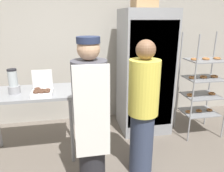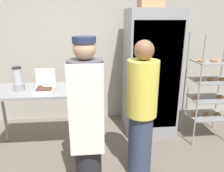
{
  "view_description": "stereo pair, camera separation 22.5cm",
  "coord_description": "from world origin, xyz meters",
  "px_view_note": "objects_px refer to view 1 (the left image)",
  "views": [
    {
      "loc": [
        -0.38,
        -1.7,
        1.82
      ],
      "look_at": [
        0.09,
        0.74,
        1.03
      ],
      "focal_mm": 35.0,
      "sensor_mm": 36.0,
      "label": 1
    },
    {
      "loc": [
        -0.16,
        -1.73,
        1.82
      ],
      "look_at": [
        0.09,
        0.74,
        1.03
      ],
      "focal_mm": 35.0,
      "sensor_mm": 36.0,
      "label": 2
    }
  ],
  "objects_px": {
    "donut_box": "(42,91)",
    "person_customer": "(143,110)",
    "cardboard_storage_box": "(144,0)",
    "refrigerator": "(145,72)",
    "baking_rack": "(202,86)",
    "blender_pitcher": "(13,83)",
    "person_baker": "(91,116)"
  },
  "relations": [
    {
      "from": "baking_rack",
      "to": "donut_box",
      "type": "distance_m",
      "value": 2.36
    },
    {
      "from": "donut_box",
      "to": "blender_pitcher",
      "type": "xyz_separation_m",
      "value": [
        -0.35,
        0.12,
        0.09
      ]
    },
    {
      "from": "refrigerator",
      "to": "person_customer",
      "type": "distance_m",
      "value": 1.17
    },
    {
      "from": "baking_rack",
      "to": "blender_pitcher",
      "type": "xyz_separation_m",
      "value": [
        -2.69,
        -0.14,
        0.25
      ]
    },
    {
      "from": "refrigerator",
      "to": "cardboard_storage_box",
      "type": "distance_m",
      "value": 1.09
    },
    {
      "from": "donut_box",
      "to": "person_customer",
      "type": "height_order",
      "value": "person_customer"
    },
    {
      "from": "cardboard_storage_box",
      "to": "person_customer",
      "type": "distance_m",
      "value": 1.73
    },
    {
      "from": "refrigerator",
      "to": "blender_pitcher",
      "type": "bearing_deg",
      "value": -165.38
    },
    {
      "from": "cardboard_storage_box",
      "to": "person_baker",
      "type": "height_order",
      "value": "cardboard_storage_box"
    },
    {
      "from": "baking_rack",
      "to": "donut_box",
      "type": "height_order",
      "value": "baking_rack"
    },
    {
      "from": "refrigerator",
      "to": "blender_pitcher",
      "type": "relative_size",
      "value": 6.24
    },
    {
      "from": "refrigerator",
      "to": "baking_rack",
      "type": "bearing_deg",
      "value": -22.99
    },
    {
      "from": "refrigerator",
      "to": "cardboard_storage_box",
      "type": "bearing_deg",
      "value": 119.29
    },
    {
      "from": "cardboard_storage_box",
      "to": "donut_box",
      "type": "bearing_deg",
      "value": -155.77
    },
    {
      "from": "donut_box",
      "to": "person_customer",
      "type": "distance_m",
      "value": 1.24
    },
    {
      "from": "baking_rack",
      "to": "person_baker",
      "type": "relative_size",
      "value": 0.97
    },
    {
      "from": "blender_pitcher",
      "to": "cardboard_storage_box",
      "type": "bearing_deg",
      "value": 16.71
    },
    {
      "from": "donut_box",
      "to": "blender_pitcher",
      "type": "bearing_deg",
      "value": 160.98
    },
    {
      "from": "donut_box",
      "to": "cardboard_storage_box",
      "type": "xyz_separation_m",
      "value": [
        1.49,
        0.67,
        1.1
      ]
    },
    {
      "from": "donut_box",
      "to": "refrigerator",
      "type": "bearing_deg",
      "value": 21.72
    },
    {
      "from": "refrigerator",
      "to": "person_baker",
      "type": "xyz_separation_m",
      "value": [
        -0.99,
        -1.23,
        -0.11
      ]
    },
    {
      "from": "person_customer",
      "to": "refrigerator",
      "type": "bearing_deg",
      "value": 70.41
    },
    {
      "from": "refrigerator",
      "to": "baking_rack",
      "type": "height_order",
      "value": "refrigerator"
    },
    {
      "from": "blender_pitcher",
      "to": "person_baker",
      "type": "distance_m",
      "value": 1.16
    },
    {
      "from": "blender_pitcher",
      "to": "donut_box",
      "type": "bearing_deg",
      "value": -19.02
    },
    {
      "from": "donut_box",
      "to": "cardboard_storage_box",
      "type": "bearing_deg",
      "value": 24.23
    },
    {
      "from": "donut_box",
      "to": "person_baker",
      "type": "xyz_separation_m",
      "value": [
        0.53,
        -0.62,
        -0.1
      ]
    },
    {
      "from": "cardboard_storage_box",
      "to": "person_customer",
      "type": "xyz_separation_m",
      "value": [
        -0.35,
        -1.15,
        -1.23
      ]
    },
    {
      "from": "baking_rack",
      "to": "person_baker",
      "type": "xyz_separation_m",
      "value": [
        -1.81,
        -0.88,
        0.06
      ]
    },
    {
      "from": "cardboard_storage_box",
      "to": "baking_rack",
      "type": "bearing_deg",
      "value": -25.64
    },
    {
      "from": "refrigerator",
      "to": "donut_box",
      "type": "relative_size",
      "value": 6.76
    },
    {
      "from": "baking_rack",
      "to": "blender_pitcher",
      "type": "relative_size",
      "value": 5.17
    }
  ]
}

